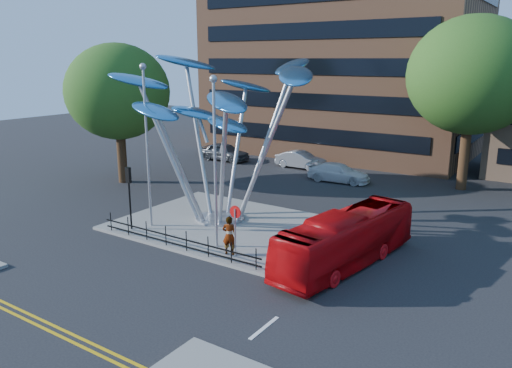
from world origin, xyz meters
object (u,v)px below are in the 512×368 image
Objects in this scene: tree_left at (118,92)px; traffic_light_island at (129,185)px; tree_right at (472,76)px; parked_car_mid at (301,160)px; leaf_sculpture at (219,102)px; street_lamp_left at (146,132)px; pedestrian at (229,235)px; no_entry_sign_island at (235,222)px; red_bus at (346,239)px; parked_car_right at (339,173)px; parked_car_left at (225,152)px; street_lamp_right at (215,148)px.

traffic_light_island is at bearing -39.81° from tree_left.
tree_right is 14.98m from parked_car_mid.
leaf_sculpture is 2.87× the size of parked_car_mid.
street_lamp_left is 4.68× the size of pedestrian.
red_bus is (4.60, 2.21, -0.58)m from no_entry_sign_island.
tree_left is at bearing 145.62° from street_lamp_left.
parked_car_mid is at bearing 101.19° from leaf_sculpture.
parked_car_right is at bearing 74.48° from traffic_light_island.
tree_left is 1.17× the size of street_lamp_left.
tree_left reaches higher than pedestrian.
pedestrian is 23.28m from parked_car_left.
tree_left is at bearing 154.93° from no_entry_sign_island.
no_entry_sign_island is 0.51× the size of parked_car_right.
red_bus is (11.10, 1.22, -4.12)m from street_lamp_left.
no_entry_sign_island is 5.13m from red_bus.
street_lamp_right is at bearing -143.63° from parked_car_left.
no_entry_sign_island is at bearing -17.87° from street_lamp_right.
parked_car_left is at bearing 114.84° from street_lamp_left.
traffic_light_island is at bearing -177.73° from parked_car_mid.
street_lamp_right is 20.16m from parked_car_mid.
street_lamp_right is 3.64m from no_entry_sign_island.
pedestrian is at bearing -108.02° from tree_right.
traffic_light_island is (-0.50, -1.00, -2.74)m from street_lamp_left.
parked_car_right is (-6.95, 14.51, -0.54)m from red_bus.
red_bus is (20.60, -5.28, -5.56)m from tree_left.
no_entry_sign_island is 16.91m from parked_car_right.
leaf_sculpture is 7.71m from no_entry_sign_island.
no_entry_sign_island is at bearing -176.71° from parked_car_right.
street_lamp_right is 22.59m from parked_car_left.
parked_car_left is (1.43, 10.93, -5.98)m from tree_left.
no_entry_sign_island is at bearing 164.66° from pedestrian.
tree_right reaches higher than parked_car_left.
parked_car_mid reaches higher than parked_car_right.
pedestrian is (15.66, -7.50, -5.70)m from tree_left.
pedestrian is 20.51m from parked_car_mid.
parked_car_mid is at bearing 90.22° from traffic_light_island.
no_entry_sign_island is 0.28× the size of red_bus.
street_lamp_left reaches higher than parked_car_left.
street_lamp_right is at bearing 178.29° from parked_car_right.
parked_car_right is at bearing -101.20° from pedestrian.
leaf_sculpture is at bearing 124.91° from street_lamp_right.
leaf_sculpture is at bearing 52.60° from street_lamp_left.
tree_left is at bearing 164.45° from leaf_sculpture.
traffic_light_island is 0.72× the size of parked_car_right.
tree_left is 0.81× the size of leaf_sculpture.
parked_car_mid is (-3.01, 15.19, -6.14)m from leaf_sculpture.
no_entry_sign_island is at bearing -107.12° from tree_right.
leaf_sculpture is 14.09m from parked_car_right.
traffic_light_island is 0.77× the size of parked_car_mid.
leaf_sculpture is 1.53× the size of street_lamp_right.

